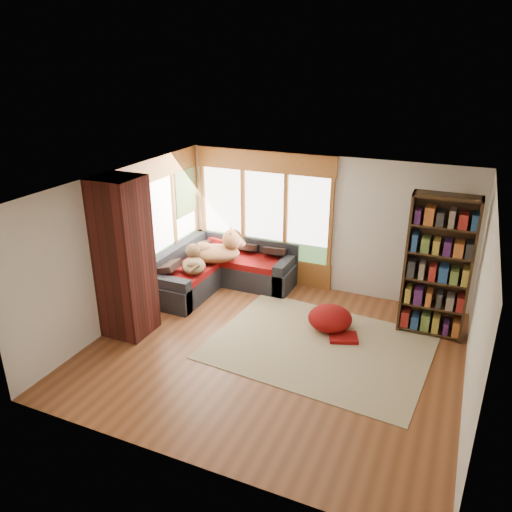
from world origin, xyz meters
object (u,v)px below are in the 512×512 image
Objects in this scene: dog_tan at (219,249)px; brick_chimney at (124,258)px; sectional_sofa at (213,272)px; bookshelf at (438,267)px; dog_brindle at (193,262)px; pouf at (330,318)px; area_rug at (319,346)px.

brick_chimney is at bearing -131.83° from dog_tan.
sectional_sofa is at bearing 150.70° from dog_tan.
bookshelf is (4.54, 1.91, -0.13)m from brick_chimney.
dog_tan is at bearing 73.80° from brick_chimney.
dog_brindle is (-4.18, -0.43, -0.44)m from bookshelf.
brick_chimney is at bearing -98.85° from sectional_sofa.
bookshelf is at bearing 1.47° from sectional_sofa.
pouf is (2.56, -0.68, -0.09)m from sectional_sofa.
brick_chimney is 1.63m from dog_brindle.
dog_brindle is at bearing -138.35° from dog_tan.
dog_tan is at bearing -54.16° from dog_brindle.
dog_tan is at bearing -0.22° from sectional_sofa.
bookshelf is at bearing 19.36° from pouf.
dog_tan is (-2.42, 0.67, 0.61)m from pouf.
bookshelf is at bearing -115.64° from dog_brindle.
pouf is 2.71m from dog_brindle.
dog_brindle reaches higher than area_rug.
brick_chimney is 2.32m from sectional_sofa.
brick_chimney is 2.18m from dog_tan.
dog_brindle is (-0.23, -0.56, -0.09)m from dog_tan.
dog_brindle is (-0.09, -0.57, 0.43)m from sectional_sofa.
area_rug is at bearing 14.41° from brick_chimney.
brick_chimney reaches higher than bookshelf.
brick_chimney is 2.25× the size of dog_tan.
area_rug is 2.84m from dog_brindle.
bookshelf is 2.92× the size of dog_brindle.
brick_chimney reaches higher than sectional_sofa.
dog_tan is 0.61m from dog_brindle.
dog_tan is at bearing 164.54° from pouf.
brick_chimney is 4.93m from bookshelf.
brick_chimney reaches higher than area_rug.
brick_chimney is at bearing -155.54° from pouf.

